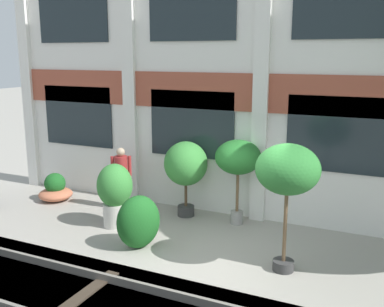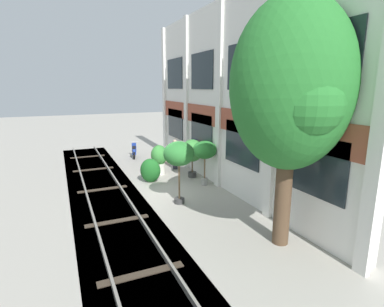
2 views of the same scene
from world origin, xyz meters
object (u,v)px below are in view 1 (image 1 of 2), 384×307
Objects in this scene: potted_plant_stone_basin at (115,192)px; potted_plant_tall_urn at (186,165)px; potted_plant_low_pan at (288,172)px; resident_by_doorway at (121,176)px; potted_plant_wide_bowl at (55,190)px; potted_plant_terracotta_small at (238,159)px; topiary_hedge at (138,222)px.

potted_plant_tall_urn reaches higher than potted_plant_stone_basin.
resident_by_doorway is (-4.68, 1.62, -1.04)m from potted_plant_low_pan.
potted_plant_tall_urn is at bearing 47.71° from potted_plant_stone_basin.
potted_plant_wide_bowl is 0.38× the size of potted_plant_low_pan.
potted_plant_terracotta_small reaches higher than potted_plant_stone_basin.
potted_plant_low_pan is 1.48× the size of resident_by_doorway.
potted_plant_low_pan is at bearing -32.35° from potted_plant_tall_urn.
potted_plant_stone_basin is 1.85m from potted_plant_tall_urn.
potted_plant_stone_basin is 1.33× the size of topiary_hedge.
resident_by_doorway is (-3.09, -0.26, -0.72)m from potted_plant_terracotta_small.
potted_plant_low_pan reaches higher than potted_plant_wide_bowl.
potted_plant_tall_urn is (3.83, 0.44, 1.01)m from potted_plant_wide_bowl.
topiary_hedge is at bearing -91.88° from potted_plant_tall_urn.
resident_by_doorway is (-0.54, 1.08, 0.04)m from potted_plant_stone_basin.
potted_plant_low_pan is (1.59, -1.88, 0.32)m from potted_plant_terracotta_small.
topiary_hedge is (1.67, -1.88, -0.31)m from resident_by_doorway.
potted_plant_tall_urn reaches higher than potted_plant_wide_bowl.
potted_plant_wide_bowl is 3.99m from potted_plant_tall_urn.
resident_by_doorway reaches higher than potted_plant_wide_bowl.
potted_plant_tall_urn is at bearing -179.33° from potted_plant_terracotta_small.
topiary_hedge is at bearing 9.35° from resident_by_doorway.
potted_plant_terracotta_small is at bearing 56.50° from topiary_hedge.
potted_plant_tall_urn is at bearing 65.84° from resident_by_doorway.
potted_plant_terracotta_small reaches higher than resident_by_doorway.
potted_plant_stone_basin is 1.42m from topiary_hedge.
potted_plant_tall_urn is at bearing 88.12° from topiary_hedge.
potted_plant_stone_basin reaches higher than topiary_hedge.
potted_plant_stone_basin is (2.63, -0.89, 0.55)m from potted_plant_wide_bowl.
potted_plant_wide_bowl is (-5.18, -0.45, -1.30)m from potted_plant_terracotta_small.
potted_plant_low_pan reaches higher than potted_plant_stone_basin.
potted_plant_terracotta_small reaches higher than potted_plant_tall_urn.
resident_by_doorway is at bearing -171.91° from potted_plant_tall_urn.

